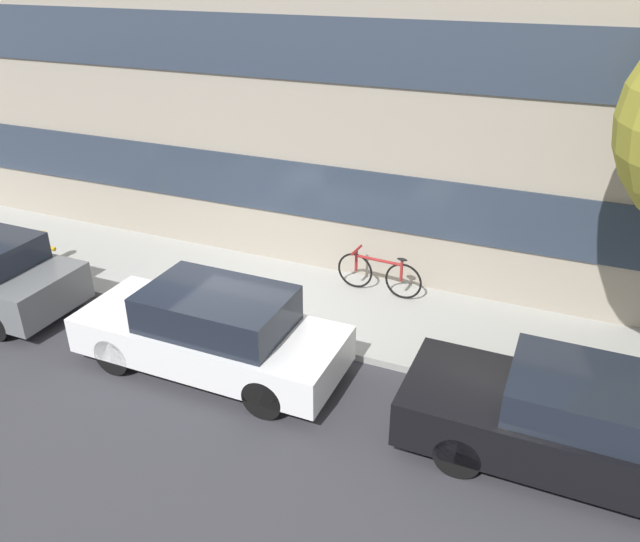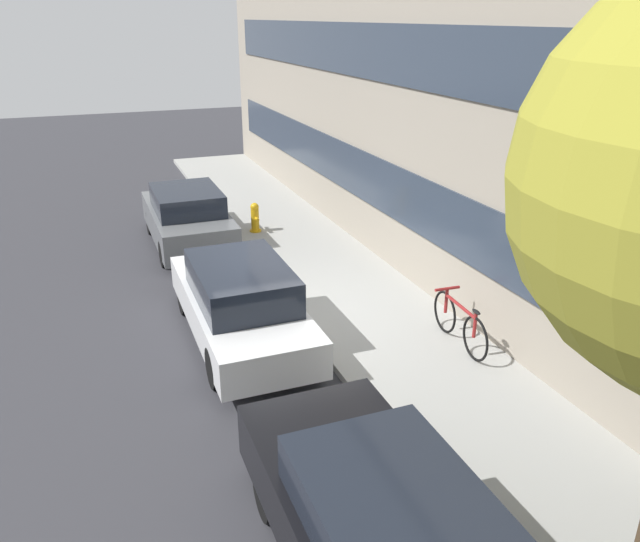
% 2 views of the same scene
% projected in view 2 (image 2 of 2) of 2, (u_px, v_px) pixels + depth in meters
% --- Properties ---
extents(ground_plane, '(56.00, 56.00, 0.00)m').
position_uv_depth(ground_plane, '(297.00, 324.00, 11.04)').
color(ground_plane, '#333338').
extents(sidewalk_strip, '(28.00, 2.67, 0.12)m').
position_uv_depth(sidewalk_strip, '(366.00, 309.00, 11.46)').
color(sidewalk_strip, '#9E9E99').
rests_on(sidewalk_strip, ground_plane).
extents(rowhouse_facade, '(28.00, 1.02, 7.97)m').
position_uv_depth(rowhouse_facade, '(468.00, 84.00, 10.56)').
color(rowhouse_facade, gray).
rests_on(rowhouse_facade, ground_plane).
extents(parked_car_grey, '(3.81, 1.64, 1.39)m').
position_uv_depth(parked_car_grey, '(188.00, 218.00, 14.55)').
color(parked_car_grey, slate).
rests_on(parked_car_grey, ground_plane).
extents(parked_car_white, '(4.22, 1.62, 1.39)m').
position_uv_depth(parked_car_white, '(241.00, 302.00, 10.27)').
color(parked_car_white, silver).
rests_on(parked_car_white, ground_plane).
extents(fire_hydrant, '(0.51, 0.28, 0.73)m').
position_uv_depth(fire_hydrant, '(255.00, 217.00, 15.26)').
color(fire_hydrant, gold).
rests_on(fire_hydrant, sidewalk_strip).
extents(bicycle, '(1.69, 0.44, 0.82)m').
position_uv_depth(bicycle, '(459.00, 322.00, 9.96)').
color(bicycle, black).
rests_on(bicycle, sidewalk_strip).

